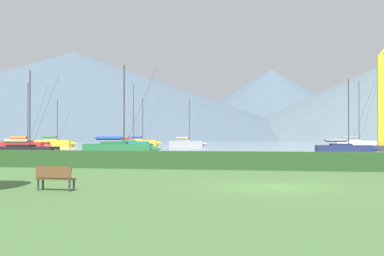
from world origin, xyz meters
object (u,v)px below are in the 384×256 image
at_px(sailboat_slip_1, 140,142).
at_px(sailboat_slip_10, 131,143).
at_px(sailboat_slip_8, 25,145).
at_px(sailboat_slip_12, 345,149).
at_px(sailboat_slip_11, 25,151).
at_px(sailboat_slip_5, 187,143).
at_px(park_bench_near_path, 55,177).
at_px(sailboat_slip_6, 356,143).
at_px(sailboat_slip_7, 119,148).
at_px(dock_crane, 382,106).
at_px(sailboat_slip_9, 55,143).

relative_size(sailboat_slip_1, sailboat_slip_10, 0.85).
bearing_deg(sailboat_slip_10, sailboat_slip_8, -118.12).
height_order(sailboat_slip_8, sailboat_slip_12, sailboat_slip_8).
bearing_deg(sailboat_slip_11, sailboat_slip_12, 23.34).
bearing_deg(sailboat_slip_10, sailboat_slip_1, 90.15).
distance_m(sailboat_slip_8, sailboat_slip_11, 28.99).
distance_m(sailboat_slip_1, sailboat_slip_5, 11.95).
distance_m(sailboat_slip_5, sailboat_slip_10, 12.96).
bearing_deg(sailboat_slip_8, sailboat_slip_12, -4.87).
xyz_separation_m(sailboat_slip_12, park_bench_near_path, (-14.63, -46.34, -0.10)).
bearing_deg(park_bench_near_path, sailboat_slip_12, 77.62).
relative_size(sailboat_slip_6, park_bench_near_path, 8.50).
xyz_separation_m(sailboat_slip_7, sailboat_slip_10, (-12.17, 41.26, -0.05)).
xyz_separation_m(sailboat_slip_5, sailboat_slip_12, (28.53, -42.92, -0.05)).
bearing_deg(sailboat_slip_1, sailboat_slip_6, -2.82).
relative_size(park_bench_near_path, dock_crane, 0.08).
xyz_separation_m(sailboat_slip_6, park_bench_near_path, (-20.70, -91.84, -0.22)).
bearing_deg(park_bench_near_path, sailboat_slip_11, 126.19).
xyz_separation_m(sailboat_slip_9, sailboat_slip_12, (56.05, -37.45, -0.13)).
bearing_deg(sailboat_slip_10, sailboat_slip_9, 161.00).
xyz_separation_m(sailboat_slip_5, sailboat_slip_7, (2.62, -50.02, 0.07)).
relative_size(sailboat_slip_11, park_bench_near_path, 5.62).
relative_size(sailboat_slip_8, dock_crane, 0.51).
relative_size(sailboat_slip_7, sailboat_slip_12, 1.16).
distance_m(sailboat_slip_8, sailboat_slip_9, 29.86).
distance_m(park_bench_near_path, dock_crane, 61.93).
bearing_deg(dock_crane, sailboat_slip_9, 157.52).
bearing_deg(sailboat_slip_5, sailboat_slip_7, -88.17).
xyz_separation_m(sailboat_slip_8, sailboat_slip_10, (8.92, 25.15, -0.03)).
bearing_deg(sailboat_slip_8, park_bench_near_path, -53.71).
bearing_deg(sailboat_slip_1, park_bench_near_path, -76.43).
relative_size(sailboat_slip_7, sailboat_slip_9, 1.05).
height_order(sailboat_slip_9, dock_crane, dock_crane).
relative_size(sailboat_slip_7, dock_crane, 0.51).
bearing_deg(park_bench_near_path, dock_crane, 75.55).
distance_m(sailboat_slip_10, dock_crane, 49.80).
xyz_separation_m(sailboat_slip_12, dock_crane, (6.05, 11.76, 5.65)).
relative_size(sailboat_slip_6, dock_crane, 0.65).
distance_m(sailboat_slip_10, sailboat_slip_12, 51.15).
height_order(sailboat_slip_9, sailboat_slip_12, sailboat_slip_9).
xyz_separation_m(sailboat_slip_1, sailboat_slip_11, (7.22, -62.64, -0.12)).
height_order(sailboat_slip_12, park_bench_near_path, sailboat_slip_12).
height_order(sailboat_slip_1, sailboat_slip_6, sailboat_slip_6).
bearing_deg(sailboat_slip_5, sailboat_slip_6, 3.10).
distance_m(sailboat_slip_1, sailboat_slip_10, 12.39).
height_order(sailboat_slip_1, park_bench_near_path, sailboat_slip_1).
relative_size(sailboat_slip_7, sailboat_slip_10, 0.83).
bearing_deg(sailboat_slip_6, sailboat_slip_8, -143.76).
distance_m(sailboat_slip_1, park_bench_near_path, 96.13).
relative_size(sailboat_slip_9, park_bench_near_path, 6.35).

